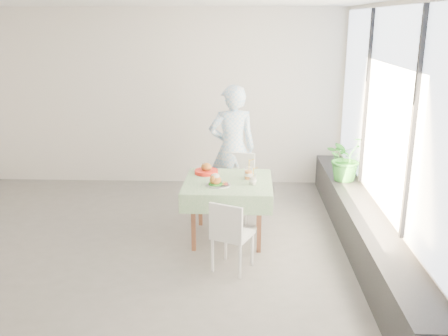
{
  "coord_description": "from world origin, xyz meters",
  "views": [
    {
      "loc": [
        1.38,
        -5.44,
        2.6
      ],
      "look_at": [
        1.17,
        0.31,
        0.89
      ],
      "focal_mm": 40.0,
      "sensor_mm": 36.0,
      "label": 1
    }
  ],
  "objects_px": {
    "chair_far": "(236,199)",
    "juice_cup_orange": "(248,174)",
    "cafe_table": "(228,203)",
    "main_dish": "(217,182)",
    "chair_near": "(232,248)",
    "potted_plant": "(346,158)",
    "diner": "(232,149)"
  },
  "relations": [
    {
      "from": "cafe_table",
      "to": "chair_far",
      "type": "bearing_deg",
      "value": 81.67
    },
    {
      "from": "chair_far",
      "to": "chair_near",
      "type": "distance_m",
      "value": 1.47
    },
    {
      "from": "cafe_table",
      "to": "potted_plant",
      "type": "relative_size",
      "value": 1.69
    },
    {
      "from": "juice_cup_orange",
      "to": "chair_near",
      "type": "bearing_deg",
      "value": -101.24
    },
    {
      "from": "chair_far",
      "to": "juice_cup_orange",
      "type": "relative_size",
      "value": 3.02
    },
    {
      "from": "chair_near",
      "to": "juice_cup_orange",
      "type": "relative_size",
      "value": 2.73
    },
    {
      "from": "main_dish",
      "to": "potted_plant",
      "type": "xyz_separation_m",
      "value": [
        1.7,
        1.04,
        0.02
      ]
    },
    {
      "from": "potted_plant",
      "to": "diner",
      "type": "bearing_deg",
      "value": 175.77
    },
    {
      "from": "cafe_table",
      "to": "diner",
      "type": "distance_m",
      "value": 1.06
    },
    {
      "from": "cafe_table",
      "to": "main_dish",
      "type": "height_order",
      "value": "main_dish"
    },
    {
      "from": "chair_near",
      "to": "main_dish",
      "type": "relative_size",
      "value": 2.69
    },
    {
      "from": "cafe_table",
      "to": "chair_near",
      "type": "bearing_deg",
      "value": -85.33
    },
    {
      "from": "cafe_table",
      "to": "diner",
      "type": "height_order",
      "value": "diner"
    },
    {
      "from": "chair_far",
      "to": "diner",
      "type": "bearing_deg",
      "value": 101.37
    },
    {
      "from": "chair_near",
      "to": "potted_plant",
      "type": "bearing_deg",
      "value": 47.89
    },
    {
      "from": "diner",
      "to": "juice_cup_orange",
      "type": "height_order",
      "value": "diner"
    },
    {
      "from": "potted_plant",
      "to": "juice_cup_orange",
      "type": "bearing_deg",
      "value": -149.95
    },
    {
      "from": "chair_near",
      "to": "juice_cup_orange",
      "type": "distance_m",
      "value": 1.08
    },
    {
      "from": "chair_far",
      "to": "juice_cup_orange",
      "type": "bearing_deg",
      "value": -75.27
    },
    {
      "from": "cafe_table",
      "to": "main_dish",
      "type": "distance_m",
      "value": 0.4
    },
    {
      "from": "cafe_table",
      "to": "chair_far",
      "type": "xyz_separation_m",
      "value": [
        0.1,
        0.65,
        -0.19
      ]
    },
    {
      "from": "chair_near",
      "to": "main_dish",
      "type": "distance_m",
      "value": 0.85
    },
    {
      "from": "chair_far",
      "to": "chair_near",
      "type": "height_order",
      "value": "chair_far"
    },
    {
      "from": "juice_cup_orange",
      "to": "chair_far",
      "type": "bearing_deg",
      "value": 104.73
    },
    {
      "from": "main_dish",
      "to": "potted_plant",
      "type": "relative_size",
      "value": 0.47
    },
    {
      "from": "chair_near",
      "to": "juice_cup_orange",
      "type": "xyz_separation_m",
      "value": [
        0.18,
        0.9,
        0.56
      ]
    },
    {
      "from": "chair_near",
      "to": "main_dish",
      "type": "height_order",
      "value": "main_dish"
    },
    {
      "from": "potted_plant",
      "to": "main_dish",
      "type": "bearing_deg",
      "value": -148.47
    },
    {
      "from": "diner",
      "to": "potted_plant",
      "type": "height_order",
      "value": "diner"
    },
    {
      "from": "chair_near",
      "to": "potted_plant",
      "type": "distance_m",
      "value": 2.32
    },
    {
      "from": "diner",
      "to": "potted_plant",
      "type": "bearing_deg",
      "value": 165.42
    },
    {
      "from": "main_dish",
      "to": "juice_cup_orange",
      "type": "relative_size",
      "value": 1.01
    }
  ]
}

